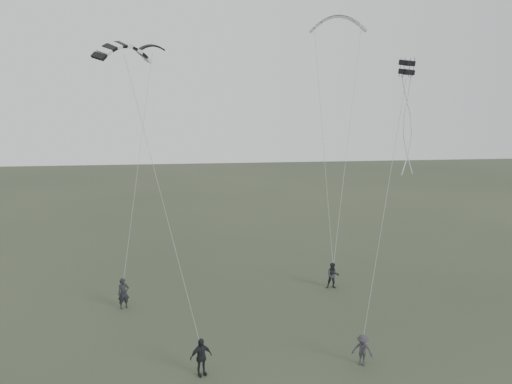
{
  "coord_description": "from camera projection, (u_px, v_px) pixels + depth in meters",
  "views": [
    {
      "loc": [
        -1.82,
        -21.58,
        12.35
      ],
      "look_at": [
        1.41,
        5.94,
        6.96
      ],
      "focal_mm": 35.0,
      "sensor_mm": 36.0,
      "label": 1
    }
  ],
  "objects": [
    {
      "name": "ground",
      "position": [
        241.0,
        360.0,
        23.61
      ],
      "size": [
        140.0,
        140.0,
        0.0
      ],
      "primitive_type": "plane",
      "color": "#2F3926",
      "rests_on": "ground"
    },
    {
      "name": "flyer_left",
      "position": [
        124.0,
        293.0,
        29.25
      ],
      "size": [
        0.79,
        0.67,
        1.83
      ],
      "primitive_type": "imported",
      "rotation": [
        0.0,
        0.0,
        0.42
      ],
      "color": "black",
      "rests_on": "ground"
    },
    {
      "name": "flyer_right",
      "position": [
        333.0,
        276.0,
        32.31
      ],
      "size": [
        0.9,
        0.74,
        1.71
      ],
      "primitive_type": "imported",
      "rotation": [
        0.0,
        0.0,
        -0.12
      ],
      "color": "#25262B",
      "rests_on": "ground"
    },
    {
      "name": "flyer_center",
      "position": [
        201.0,
        357.0,
        22.22
      ],
      "size": [
        1.11,
        0.78,
        1.75
      ],
      "primitive_type": "imported",
      "rotation": [
        0.0,
        0.0,
        0.38
      ],
      "color": "black",
      "rests_on": "ground"
    },
    {
      "name": "flyer_far",
      "position": [
        362.0,
        350.0,
        23.08
      ],
      "size": [
        1.12,
        0.96,
        1.5
      ],
      "primitive_type": "imported",
      "rotation": [
        0.0,
        0.0,
        -0.52
      ],
      "color": "#2E2E33",
      "rests_on": "ground"
    },
    {
      "name": "kite_dark_small",
      "position": [
        152.0,
        46.0,
        32.22
      ],
      "size": [
        1.71,
        1.1,
        0.62
      ],
      "primitive_type": null,
      "rotation": [
        0.23,
        0.0,
        0.35
      ],
      "color": "black",
      "rests_on": "flyer_left"
    },
    {
      "name": "kite_pale_large",
      "position": [
        338.0,
        17.0,
        35.63
      ],
      "size": [
        4.27,
        2.42,
        1.8
      ],
      "primitive_type": null,
      "rotation": [
        0.15,
        0.0,
        -0.33
      ],
      "color": "#97999B",
      "rests_on": "flyer_right"
    },
    {
      "name": "kite_striped",
      "position": [
        123.0,
        45.0,
        24.2
      ],
      "size": [
        3.02,
        2.87,
        1.38
      ],
      "primitive_type": null,
      "rotation": [
        0.34,
        0.0,
        0.73
      ],
      "color": "black",
      "rests_on": "flyer_center"
    },
    {
      "name": "kite_box",
      "position": [
        407.0,
        67.0,
        25.13
      ],
      "size": [
        0.81,
        0.87,
        0.78
      ],
      "primitive_type": null,
      "rotation": [
        0.16,
        0.0,
        0.43
      ],
      "color": "black",
      "rests_on": "flyer_far"
    }
  ]
}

